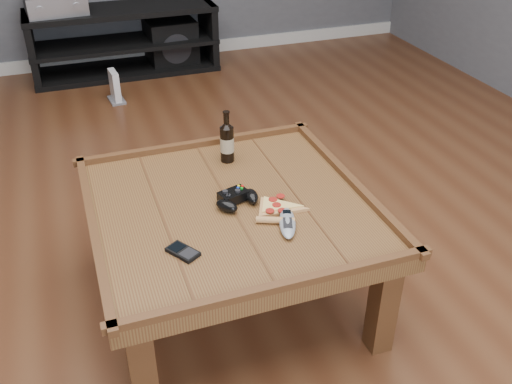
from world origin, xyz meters
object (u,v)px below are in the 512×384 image
object	(u,v)px
media_console	(124,41)
game_controller	(237,199)
av_receiver	(55,3)
game_console	(115,88)
beer_bottle	(227,141)
subwoofer	(171,42)
remote_control	(287,223)
coffee_table	(231,218)
pizza_slice	(276,209)
smartphone	(183,252)

from	to	relation	value
media_console	game_controller	bearing A→B (deg)	-89.51
av_receiver	game_console	world-z (taller)	av_receiver
beer_bottle	subwoofer	size ratio (longest dim) A/B	0.57
subwoofer	beer_bottle	bearing A→B (deg)	-98.99
remote_control	beer_bottle	bearing A→B (deg)	115.87
coffee_table	pizza_slice	size ratio (longest dim) A/B	3.70
coffee_table	smartphone	distance (m)	0.32
game_controller	remote_control	world-z (taller)	game_controller
media_console	game_console	xyz separation A→B (m)	(-0.16, -0.56, -0.15)
media_console	subwoofer	distance (m)	0.38
media_console	beer_bottle	distance (m)	2.45
coffee_table	smartphone	world-z (taller)	coffee_table
smartphone	av_receiver	bearing A→B (deg)	62.29
media_console	game_controller	size ratio (longest dim) A/B	7.89
media_console	game_console	size ratio (longest dim) A/B	6.39
coffee_table	game_controller	bearing A→B (deg)	-12.19
coffee_table	media_console	distance (m)	2.75
beer_bottle	game_console	world-z (taller)	beer_bottle
coffee_table	beer_bottle	distance (m)	0.36
game_controller	remote_control	distance (m)	0.22
media_console	subwoofer	xyz separation A→B (m)	(0.37, 0.05, -0.06)
coffee_table	media_console	size ratio (longest dim) A/B	0.74
game_console	beer_bottle	bearing A→B (deg)	-87.72
beer_bottle	subwoofer	xyz separation A→B (m)	(0.28, 2.48, -0.35)
pizza_slice	smartphone	xyz separation A→B (m)	(-0.37, -0.13, -0.00)
coffee_table	media_console	bearing A→B (deg)	90.00
game_controller	smartphone	distance (m)	0.33
pizza_slice	coffee_table	bearing A→B (deg)	170.11
game_controller	game_console	size ratio (longest dim) A/B	0.81
coffee_table	game_console	size ratio (longest dim) A/B	4.70
beer_bottle	av_receiver	size ratio (longest dim) A/B	0.50
subwoofer	game_console	bearing A→B (deg)	-133.70
game_controller	av_receiver	distance (m)	2.79
av_receiver	game_console	size ratio (longest dim) A/B	2.00
game_controller	av_receiver	bearing A→B (deg)	83.38
game_controller	smartphone	bearing A→B (deg)	-155.72
coffee_table	media_console	xyz separation A→B (m)	(0.00, 2.75, -0.15)
coffee_table	pizza_slice	world-z (taller)	same
pizza_slice	av_receiver	bearing A→B (deg)	125.53
av_receiver	pizza_slice	bearing A→B (deg)	-83.13
beer_bottle	smartphone	distance (m)	0.63
game_console	smartphone	bearing A→B (deg)	-96.93
media_console	av_receiver	bearing A→B (deg)	-179.32
smartphone	av_receiver	world-z (taller)	av_receiver
media_console	beer_bottle	xyz separation A→B (m)	(0.09, -2.43, 0.29)
beer_bottle	smartphone	world-z (taller)	beer_bottle
beer_bottle	remote_control	distance (m)	0.52
subwoofer	game_console	xyz separation A→B (m)	(-0.53, -0.61, -0.08)
remote_control	subwoofer	world-z (taller)	remote_control
game_controller	remote_control	bearing A→B (deg)	-73.72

